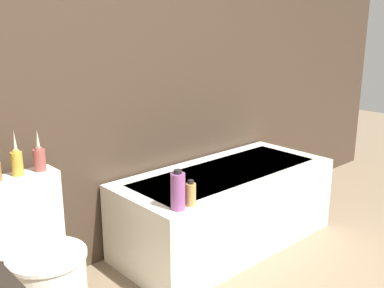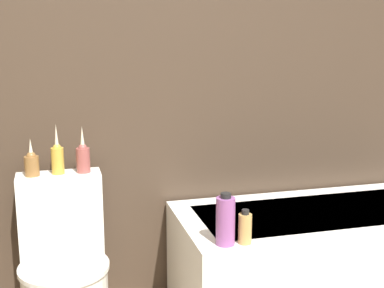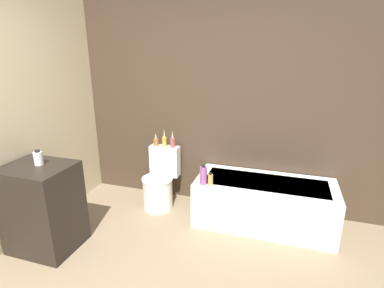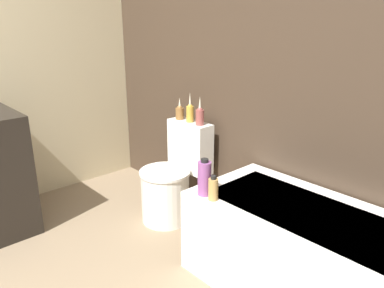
% 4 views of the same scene
% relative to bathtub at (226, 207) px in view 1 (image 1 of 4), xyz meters
% --- Properties ---
extents(wall_back_tiled, '(6.40, 0.06, 2.60)m').
position_rel_bathtub_xyz_m(wall_back_tiled, '(-0.76, 0.39, 1.03)').
color(wall_back_tiled, '#423326').
rests_on(wall_back_tiled, ground_plane).
extents(bathtub, '(1.53, 0.68, 0.52)m').
position_rel_bathtub_xyz_m(bathtub, '(0.00, 0.00, 0.00)').
color(bathtub, white).
rests_on(bathtub, ground).
extents(toilet, '(0.38, 0.52, 0.74)m').
position_rel_bathtub_xyz_m(toilet, '(-1.30, 0.03, 0.04)').
color(toilet, white).
rests_on(toilet, ground).
extents(vase_silver, '(0.06, 0.06, 0.23)m').
position_rel_bathtub_xyz_m(vase_silver, '(-1.30, 0.21, 0.56)').
color(vase_silver, gold).
rests_on(vase_silver, toilet).
extents(vase_bronze, '(0.06, 0.06, 0.22)m').
position_rel_bathtub_xyz_m(vase_bronze, '(-1.18, 0.21, 0.55)').
color(vase_bronze, '#994C47').
rests_on(vase_bronze, toilet).
extents(shampoo_bottle_tall, '(0.08, 0.08, 0.22)m').
position_rel_bathtub_xyz_m(shampoo_bottle_tall, '(-0.65, -0.26, 0.36)').
color(shampoo_bottle_tall, '#8C4C8C').
rests_on(shampoo_bottle_tall, bathtub).
extents(shampoo_bottle_short, '(0.06, 0.06, 0.15)m').
position_rel_bathtub_xyz_m(shampoo_bottle_short, '(-0.56, -0.27, 0.32)').
color(shampoo_bottle_short, tan).
rests_on(shampoo_bottle_short, bathtub).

